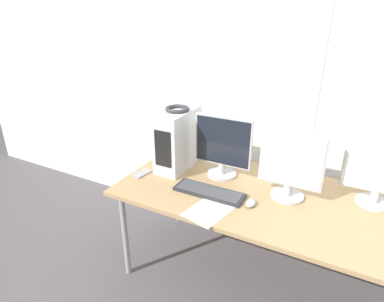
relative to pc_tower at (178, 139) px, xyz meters
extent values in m
cube|color=silver|center=(1.03, 0.48, 0.41)|extent=(8.00, 0.06, 2.70)
cube|color=white|center=(0.48, 0.45, 0.63)|extent=(0.80, 0.01, 1.15)
cube|color=tan|center=(1.03, -0.11, -0.23)|extent=(2.56, 0.91, 0.03)
cylinder|color=#99999E|center=(-0.17, -0.48, -0.60)|extent=(0.04, 0.04, 0.69)
cylinder|color=#99999E|center=(-0.17, 0.27, -0.60)|extent=(0.04, 0.04, 0.69)
cube|color=silver|center=(0.00, 0.00, 0.00)|extent=(0.19, 0.41, 0.44)
cube|color=black|center=(0.00, -0.21, 0.00)|extent=(0.13, 0.00, 0.26)
torus|color=#333338|center=(0.00, 0.00, 0.23)|extent=(0.17, 0.17, 0.03)
cylinder|color=#B7B7BC|center=(0.35, 0.03, -0.21)|extent=(0.21, 0.21, 0.02)
cylinder|color=#B7B7BC|center=(0.35, 0.03, -0.16)|extent=(0.05, 0.05, 0.08)
cube|color=#B7B7BC|center=(0.35, 0.03, 0.04)|extent=(0.42, 0.03, 0.36)
cube|color=black|center=(0.35, 0.01, 0.04)|extent=(0.39, 0.00, 0.33)
cylinder|color=#B7B7BC|center=(0.84, -0.05, -0.21)|extent=(0.21, 0.21, 0.02)
cylinder|color=#B7B7BC|center=(0.84, -0.05, -0.16)|extent=(0.05, 0.05, 0.08)
cube|color=#B7B7BC|center=(0.84, -0.05, 0.04)|extent=(0.39, 0.03, 0.36)
cube|color=white|center=(0.84, -0.07, 0.04)|extent=(0.37, 0.00, 0.33)
cylinder|color=#B7B7BC|center=(1.33, 0.12, -0.21)|extent=(0.21, 0.21, 0.02)
cylinder|color=#B7B7BC|center=(1.33, 0.12, -0.16)|extent=(0.05, 0.05, 0.08)
cube|color=#B7B7BC|center=(1.33, 0.12, 0.05)|extent=(0.43, 0.03, 0.36)
cube|color=white|center=(1.33, 0.10, 0.05)|extent=(0.41, 0.00, 0.34)
cube|color=#28282D|center=(0.38, -0.25, -0.21)|extent=(0.46, 0.15, 0.02)
cube|color=#47474C|center=(0.38, -0.25, -0.20)|extent=(0.43, 0.13, 0.00)
ellipsoid|color=#B2B2B7|center=(0.66, -0.26, -0.20)|extent=(0.06, 0.09, 0.03)
cube|color=#99999E|center=(-0.17, -0.24, -0.22)|extent=(0.09, 0.16, 0.01)
cube|color=white|center=(0.46, -0.43, -0.22)|extent=(0.27, 0.33, 0.00)
camera|label=1|loc=(1.13, -1.90, 0.87)|focal=30.00mm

